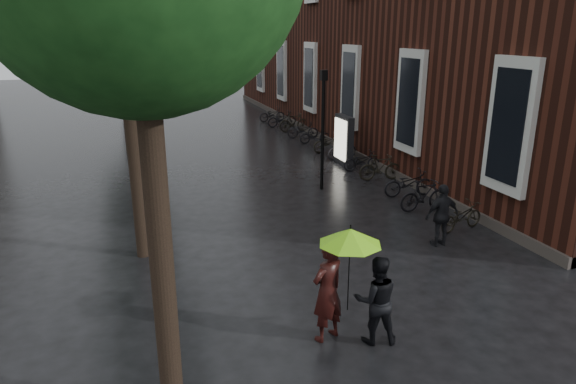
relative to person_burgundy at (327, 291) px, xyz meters
name	(u,v)px	position (x,y,z in m)	size (l,w,h in m)	color
brick_building	(409,18)	(11.57, 17.27, 5.03)	(10.20, 33.20, 12.00)	#38160F
street_trees	(119,4)	(-2.89, 13.72, 5.37)	(4.33, 34.03, 8.91)	black
person_burgundy	(327,291)	(0.00, 0.00, 0.00)	(0.70, 0.46, 1.93)	black
person_black	(376,300)	(0.80, -0.35, -0.13)	(0.81, 0.63, 1.67)	black
lime_umbrella	(350,237)	(0.37, -0.09, 1.04)	(1.13, 1.13, 1.67)	black
pedestrian_walking	(442,215)	(4.47, 3.04, -0.13)	(0.98, 0.41, 1.67)	black
parked_bicycles	(332,145)	(5.77, 13.43, -0.51)	(2.07, 19.66, 1.04)	black
ad_lightbox	(343,140)	(5.51, 11.62, 0.07)	(0.31, 1.36, 2.05)	black
lamp_post	(323,119)	(3.35, 8.62, 1.55)	(0.21, 0.21, 4.15)	black
cycle_sign	(142,115)	(-2.32, 15.14, 0.99)	(0.16, 0.54, 2.95)	#262628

